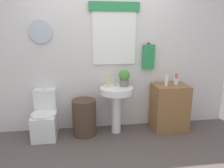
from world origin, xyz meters
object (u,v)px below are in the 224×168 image
wooden_cabinet (169,107)px  toilet (45,119)px  laundry_hamper (84,117)px  pedestal_sink (116,99)px  soap_bottle (108,81)px  potted_plant (124,77)px  toothbrush_cup (176,81)px  lotion_bottle (166,81)px

wooden_cabinet → toilet: bearing=179.0°
toilet → laundry_hamper: toilet is taller
pedestal_sink → wooden_cabinet: wooden_cabinet is taller
soap_bottle → potted_plant: potted_plant is taller
laundry_hamper → toothbrush_cup: toothbrush_cup is taller
toilet → potted_plant: (1.27, 0.02, 0.63)m
potted_plant → toothbrush_cup: 0.87m
laundry_hamper → soap_bottle: soap_bottle is taller
potted_plant → lotion_bottle: potted_plant is taller
laundry_hamper → potted_plant: bearing=5.2°
pedestal_sink → wooden_cabinet: (0.91, 0.00, -0.20)m
laundry_hamper → potted_plant: 0.91m
toilet → laundry_hamper: bearing=-3.3°
soap_bottle → potted_plant: (0.26, 0.01, 0.05)m
wooden_cabinet → potted_plant: (-0.77, 0.06, 0.53)m
pedestal_sink → toilet: bearing=178.2°
wooden_cabinet → soap_bottle: 1.14m
soap_bottle → toilet: bearing=-179.2°
wooden_cabinet → toothbrush_cup: (0.10, 0.02, 0.44)m
pedestal_sink → lotion_bottle: (0.81, -0.04, 0.28)m
potted_plant → toothbrush_cup: (0.87, -0.04, -0.08)m
toilet → lotion_bottle: bearing=-2.2°
potted_plant → toothbrush_cup: potted_plant is taller
wooden_cabinet → lotion_bottle: (-0.10, -0.04, 0.48)m
pedestal_sink → soap_bottle: size_ratio=4.04×
toothbrush_cup → soap_bottle: bearing=178.5°
soap_bottle → lotion_bottle: (0.93, -0.09, -0.00)m
toilet → pedestal_sink: pedestal_sink is taller
soap_bottle → lotion_bottle: size_ratio=1.10×
potted_plant → lotion_bottle: size_ratio=1.58×
laundry_hamper → soap_bottle: (0.40, 0.05, 0.57)m
toilet → potted_plant: size_ratio=2.77×
pedestal_sink → lotion_bottle: size_ratio=4.46×
pedestal_sink → soap_bottle: soap_bottle is taller
potted_plant → pedestal_sink: bearing=-156.8°
wooden_cabinet → soap_bottle: soap_bottle is taller
wooden_cabinet → lotion_bottle: 0.49m
wooden_cabinet → toothbrush_cup: size_ratio=4.21×
toilet → soap_bottle: bearing=0.8°
lotion_bottle → toothbrush_cup: size_ratio=0.93×
toilet → wooden_cabinet: 2.05m
soap_bottle → pedestal_sink: bearing=-22.6°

